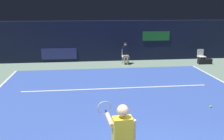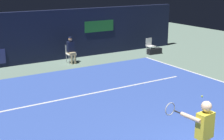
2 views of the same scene
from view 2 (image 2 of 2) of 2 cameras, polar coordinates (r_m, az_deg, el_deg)
name	(u,v)px [view 2 (image 2 of 2)]	position (r m, az deg, el deg)	size (l,w,h in m)	color
ground_plane	(124,110)	(10.86, 2.16, -6.88)	(32.59, 32.59, 0.00)	slate
court_surface	(124,110)	(10.86, 2.16, -6.85)	(10.34, 11.01, 0.01)	#3856B2
line_service	(96,93)	(12.39, -2.83, -3.93)	(8.07, 0.10, 0.01)	white
back_wall	(40,37)	(17.19, -12.31, 5.64)	(16.82, 0.33, 2.60)	#141933
tennis_player	(203,134)	(7.30, 15.42, -10.61)	(0.69, 0.93, 1.73)	beige
line_judge_on_chair	(71,50)	(16.75, -7.09, 3.50)	(0.44, 0.53, 1.32)	white
courtside_chair_near	(150,45)	(18.91, 6.59, 4.32)	(0.46, 0.44, 0.88)	white
tennis_ball	(202,96)	(12.35, 15.27, -4.40)	(0.07, 0.07, 0.07)	#CCE033
equipment_bag	(154,51)	(18.93, 7.35, 3.25)	(0.84, 0.32, 0.32)	black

